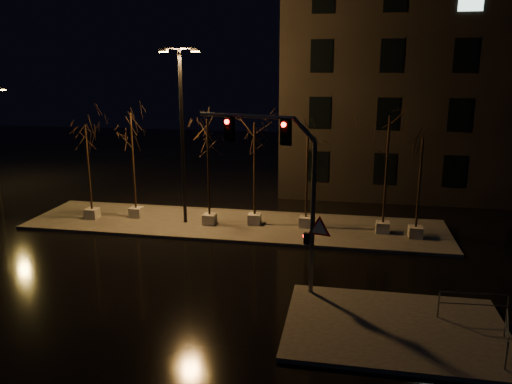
# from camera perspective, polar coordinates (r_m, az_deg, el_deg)

# --- Properties ---
(ground) EXTENTS (90.00, 90.00, 0.00)m
(ground) POSITION_cam_1_polar(r_m,az_deg,el_deg) (21.07, -6.25, -8.90)
(ground) COLOR black
(ground) RESTS_ON ground
(median) EXTENTS (22.00, 5.00, 0.15)m
(median) POSITION_cam_1_polar(r_m,az_deg,el_deg) (26.47, -2.54, -3.76)
(median) COLOR #413E3A
(median) RESTS_ON ground
(sidewalk_corner) EXTENTS (7.00, 5.00, 0.15)m
(sidewalk_corner) POSITION_cam_1_polar(r_m,az_deg,el_deg) (17.18, 15.60, -14.73)
(sidewalk_corner) COLOR #413E3A
(sidewalk_corner) RESTS_ON ground
(building) EXTENTS (25.00, 12.00, 15.00)m
(building) POSITION_cam_1_polar(r_m,az_deg,el_deg) (37.45, 23.80, 11.91)
(building) COLOR black
(building) RESTS_ON ground
(tree_0) EXTENTS (1.80, 1.80, 5.23)m
(tree_0) POSITION_cam_1_polar(r_m,az_deg,el_deg) (27.88, -18.79, 4.96)
(tree_0) COLOR #B7B5AB
(tree_0) RESTS_ON median
(tree_1) EXTENTS (1.80, 1.80, 5.84)m
(tree_1) POSITION_cam_1_polar(r_m,az_deg,el_deg) (27.36, -14.04, 6.10)
(tree_1) COLOR #B7B5AB
(tree_1) RESTS_ON median
(tree_2) EXTENTS (1.80, 1.80, 5.65)m
(tree_2) POSITION_cam_1_polar(r_m,az_deg,el_deg) (25.44, -5.53, 5.56)
(tree_2) COLOR #B7B5AB
(tree_2) RESTS_ON median
(tree_3) EXTENTS (1.80, 1.80, 5.49)m
(tree_3) POSITION_cam_1_polar(r_m,az_deg,el_deg) (25.39, -0.17, 5.33)
(tree_3) COLOR #B7B5AB
(tree_3) RESTS_ON median
(tree_4) EXTENTS (1.80, 1.80, 5.15)m
(tree_4) POSITION_cam_1_polar(r_m,az_deg,el_deg) (25.06, 5.91, 4.54)
(tree_4) COLOR #B7B5AB
(tree_4) RESTS_ON median
(tree_5) EXTENTS (1.80, 1.80, 5.97)m
(tree_5) POSITION_cam_1_polar(r_m,az_deg,el_deg) (24.76, 14.86, 5.48)
(tree_5) COLOR #B7B5AB
(tree_5) RESTS_ON median
(tree_6) EXTENTS (1.80, 1.80, 5.02)m
(tree_6) POSITION_cam_1_polar(r_m,az_deg,el_deg) (24.58, 18.37, 3.46)
(tree_6) COLOR #B7B5AB
(tree_6) RESTS_ON median
(traffic_signal_mast) EXTENTS (5.10, 1.41, 6.41)m
(traffic_signal_mast) POSITION_cam_1_polar(r_m,az_deg,el_deg) (17.82, 3.45, 1.62)
(traffic_signal_mast) COLOR #585B5F
(traffic_signal_mast) RESTS_ON sidewalk_corner
(streetlight_main) EXTENTS (2.24, 0.66, 8.98)m
(streetlight_main) POSITION_cam_1_polar(r_m,az_deg,el_deg) (25.87, -8.46, 7.61)
(streetlight_main) COLOR black
(streetlight_main) RESTS_ON median
(guard_rail_a) EXTENTS (2.20, 0.17, 0.95)m
(guard_rail_a) POSITION_cam_1_polar(r_m,az_deg,el_deg) (18.08, 23.59, -11.46)
(guard_rail_a) COLOR #585B5F
(guard_rail_a) RESTS_ON sidewalk_corner
(guard_rail_b) EXTENTS (0.53, 1.89, 0.92)m
(guard_rail_b) POSITION_cam_1_polar(r_m,az_deg,el_deg) (16.60, 26.74, -14.26)
(guard_rail_b) COLOR #585B5F
(guard_rail_b) RESTS_ON sidewalk_corner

